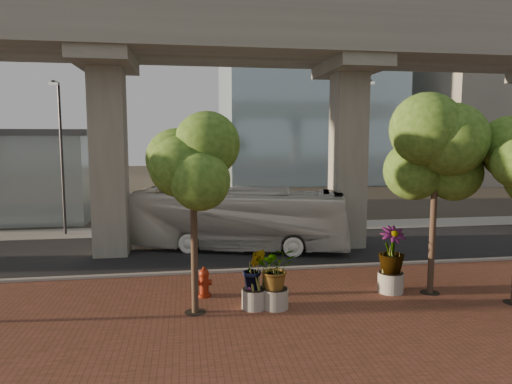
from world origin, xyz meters
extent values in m
plane|color=#322E25|center=(0.00, 0.00, 0.00)|extent=(160.00, 160.00, 0.00)
cube|color=brown|center=(0.00, -8.00, 0.03)|extent=(70.00, 13.00, 0.06)
cube|color=black|center=(0.00, 2.00, 0.02)|extent=(90.00, 8.00, 0.04)
cube|color=#9C9891|center=(0.00, -2.00, 0.08)|extent=(70.00, 0.25, 0.16)
cube|color=#9C9891|center=(0.00, 7.50, 0.03)|extent=(90.00, 3.00, 0.06)
cube|color=#9A978C|center=(0.00, 0.40, 10.50)|extent=(72.00, 2.40, 1.80)
cube|color=#9A978C|center=(0.00, 3.60, 10.50)|extent=(72.00, 2.40, 1.80)
cube|color=#9A978C|center=(0.00, 4.70, 11.90)|extent=(72.00, 0.12, 1.00)
cube|color=gray|center=(38.00, 36.00, 12.00)|extent=(18.00, 16.00, 24.00)
imported|color=silver|center=(0.14, 2.08, 1.58)|extent=(11.65, 5.87, 3.17)
cylinder|color=maroon|center=(-1.80, -4.87, 0.11)|extent=(0.48, 0.48, 0.11)
cylinder|color=maroon|center=(-1.80, -4.87, 0.50)|extent=(0.32, 0.32, 0.78)
sphere|color=maroon|center=(-1.80, -4.87, 0.89)|extent=(0.38, 0.38, 0.38)
cylinder|color=maroon|center=(-1.80, -4.87, 1.07)|extent=(0.11, 0.11, 0.13)
cylinder|color=maroon|center=(-1.80, -4.87, 0.57)|extent=(0.54, 0.21, 0.21)
cylinder|color=#ADA79C|center=(0.50, -6.40, 0.39)|extent=(0.85, 0.85, 0.66)
imported|color=#2C4F15|center=(0.50, -6.40, 1.43)|extent=(1.89, 1.89, 1.42)
cylinder|color=#9F988F|center=(5.00, -5.46, 0.42)|extent=(0.93, 0.93, 0.73)
imported|color=#2C4F15|center=(5.00, -5.46, 1.64)|extent=(2.28, 2.28, 1.71)
cylinder|color=#9F9990|center=(-0.20, -6.28, 0.38)|extent=(0.83, 0.83, 0.65)
imported|color=#2C4F15|center=(-0.20, -6.28, 1.40)|extent=(1.85, 1.85, 1.39)
cylinder|color=#4B372B|center=(-2.15, -6.36, 2.00)|extent=(0.22, 0.22, 3.88)
cylinder|color=black|center=(-2.15, -6.36, 0.07)|extent=(0.70, 0.70, 0.01)
cylinder|color=#4B372B|center=(6.39, -5.78, 1.98)|extent=(0.22, 0.22, 3.83)
cylinder|color=black|center=(6.39, -5.78, 0.07)|extent=(0.70, 0.70, 0.01)
cylinder|color=#29292D|center=(-9.51, 7.32, 4.43)|extent=(0.15, 0.15, 8.77)
cube|color=#29292D|center=(-9.51, 6.77, 8.81)|extent=(0.16, 1.10, 0.16)
cube|color=silver|center=(-9.51, 6.22, 8.70)|extent=(0.44, 0.22, 0.13)
cylinder|color=#2D2C31|center=(8.60, 6.64, 4.58)|extent=(0.16, 0.16, 9.07)
cube|color=#2D2C31|center=(8.60, 6.08, 9.11)|extent=(0.17, 1.13, 0.17)
cube|color=silver|center=(8.60, 5.51, 9.00)|extent=(0.45, 0.23, 0.14)
camera|label=1|loc=(-2.40, -20.77, 5.65)|focal=32.00mm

